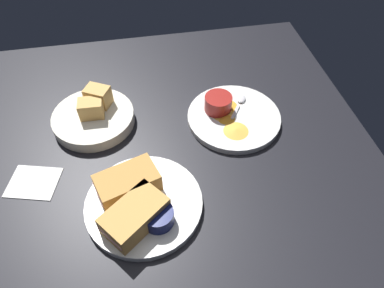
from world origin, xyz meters
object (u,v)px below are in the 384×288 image
object	(u,v)px
ramekin_light_gravy	(218,103)
plate_chips_companion	(234,117)
bread_basket_rear	(94,116)
sandwich_half_far	(135,216)
ramekin_dark_sauce	(158,216)
sandwich_half_near	(128,183)
spoon_by_gravy_ramekin	(240,102)
plate_sandwich_main	(144,204)
spoon_by_dark_ramekin	(139,206)

from	to	relation	value
ramekin_light_gravy	plate_chips_companion	bearing A→B (deg)	-39.81
ramekin_light_gravy	bread_basket_rear	distance (cm)	32.61
ramekin_light_gravy	sandwich_half_far	bearing A→B (deg)	-129.29
plate_chips_companion	ramekin_light_gravy	bearing A→B (deg)	140.19
ramekin_dark_sauce	ramekin_light_gravy	bearing A→B (deg)	56.96
plate_chips_companion	ramekin_light_gravy	xyz separation A→B (cm)	(-3.67, 3.06, 3.06)
sandwich_half_near	ramekin_light_gravy	xyz separation A→B (cm)	(25.03, 21.26, -0.14)
spoon_by_gravy_ramekin	plate_chips_companion	bearing A→B (deg)	-123.22
bread_basket_rear	sandwich_half_near	bearing A→B (deg)	-72.98
sandwich_half_near	ramekin_light_gravy	world-z (taller)	sandwich_half_near
plate_sandwich_main	plate_chips_companion	bearing A→B (deg)	40.45
spoon_by_gravy_ramekin	bread_basket_rear	world-z (taller)	bread_basket_rear
spoon_by_dark_ramekin	bread_basket_rear	distance (cm)	30.53
plate_chips_companion	bread_basket_rear	size ratio (longest dim) A/B	1.16
plate_sandwich_main	spoon_by_dark_ramekin	xyz separation A→B (cm)	(-0.95, -1.05, 1.16)
spoon_by_dark_ramekin	ramekin_dark_sauce	bearing A→B (deg)	-48.35
sandwich_half_near	ramekin_light_gravy	bearing A→B (deg)	40.35
plate_sandwich_main	ramekin_dark_sauce	bearing A→B (deg)	-62.77
sandwich_half_far	plate_chips_companion	distance (cm)	38.49
plate_sandwich_main	sandwich_half_far	size ratio (longest dim) A/B	1.69
plate_sandwich_main	ramekin_dark_sauce	xyz separation A→B (cm)	(2.59, -5.03, 2.62)
sandwich_half_near	spoon_by_dark_ramekin	world-z (taller)	sandwich_half_near
plate_sandwich_main	spoon_by_dark_ramekin	bearing A→B (deg)	-132.19
spoon_by_dark_ramekin	ramekin_light_gravy	xyz separation A→B (cm)	(23.15, 26.17, 1.90)
bread_basket_rear	plate_sandwich_main	bearing A→B (deg)	-69.96
spoon_by_dark_ramekin	plate_sandwich_main	bearing A→B (deg)	47.81
ramekin_dark_sauce	bread_basket_rear	distance (cm)	35.49
sandwich_half_far	bread_basket_rear	xyz separation A→B (cm)	(-8.30, 32.41, -1.86)
spoon_by_dark_ramekin	bread_basket_rear	world-z (taller)	bread_basket_rear
plate_sandwich_main	bread_basket_rear	bearing A→B (deg)	110.04
sandwich_half_far	spoon_by_dark_ramekin	xyz separation A→B (cm)	(0.98, 3.32, -2.04)
ramekin_light_gravy	spoon_by_gravy_ramekin	xyz separation A→B (cm)	(6.47, 1.22, -1.90)
plate_chips_companion	spoon_by_gravy_ramekin	xyz separation A→B (cm)	(2.80, 4.28, 1.16)
sandwich_half_far	bread_basket_rear	bearing A→B (deg)	104.36
ramekin_light_gravy	spoon_by_gravy_ramekin	bearing A→B (deg)	10.65
plate_sandwich_main	spoon_by_dark_ramekin	world-z (taller)	spoon_by_dark_ramekin
plate_sandwich_main	ramekin_light_gravy	size ratio (longest dim) A/B	3.49
plate_chips_companion	plate_sandwich_main	bearing A→B (deg)	-139.55
sandwich_half_near	plate_chips_companion	world-z (taller)	sandwich_half_near
sandwich_half_near	sandwich_half_far	size ratio (longest dim) A/B	0.99
ramekin_dark_sauce	plate_chips_companion	xyz separation A→B (cm)	(23.28, 27.09, -2.62)
plate_sandwich_main	spoon_by_gravy_ramekin	xyz separation A→B (cm)	(28.67, 26.33, 1.16)
sandwich_half_near	spoon_by_dark_ramekin	distance (cm)	5.63
sandwich_half_far	ramekin_light_gravy	distance (cm)	38.11
plate_sandwich_main	spoon_by_gravy_ramekin	bearing A→B (deg)	42.57
sandwich_half_far	ramekin_dark_sauce	world-z (taller)	sandwich_half_far
plate_sandwich_main	ramekin_light_gravy	bearing A→B (deg)	48.53
ramekin_dark_sauce	plate_chips_companion	bearing A→B (deg)	49.33
sandwich_half_near	ramekin_dark_sauce	size ratio (longest dim) A/B	2.26
sandwich_half_far	bread_basket_rear	distance (cm)	33.51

